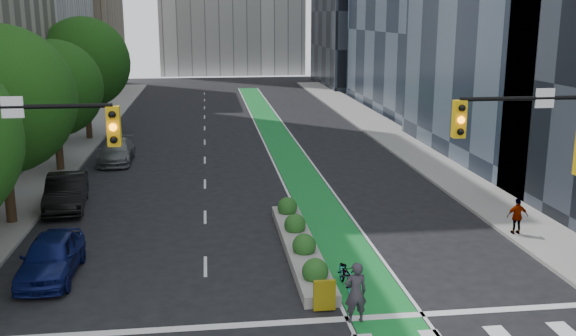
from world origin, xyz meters
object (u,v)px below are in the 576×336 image
object	(u,v)px
parked_car_left_near	(51,257)
pedestrian_far	(517,216)
cyclist	(356,293)
median_planter	(300,243)
parked_car_left_mid	(66,192)
parked_car_left_far	(117,151)
bicycle	(347,275)

from	to	relation	value
parked_car_left_near	pedestrian_far	bearing A→B (deg)	6.32
cyclist	pedestrian_far	size ratio (longest dim) A/B	1.26
median_planter	pedestrian_far	size ratio (longest dim) A/B	6.72
parked_car_left_near	parked_car_left_mid	xyz separation A→B (m)	(-1.19, 8.56, 0.05)
parked_car_left_near	parked_car_left_mid	world-z (taller)	parked_car_left_mid
parked_car_left_near	pedestrian_far	distance (m)	18.43
parked_car_left_near	pedestrian_far	world-z (taller)	pedestrian_far
pedestrian_far	parked_car_left_near	bearing A→B (deg)	9.70
cyclist	median_planter	bearing A→B (deg)	-88.46
parked_car_left_near	parked_car_left_far	size ratio (longest dim) A/B	0.92
parked_car_left_mid	pedestrian_far	distance (m)	20.63
bicycle	cyclist	xyz separation A→B (m)	(-0.26, -2.41, 0.45)
median_planter	parked_car_left_far	distance (m)	19.39
parked_car_left_near	cyclist	bearing A→B (deg)	-25.14
parked_car_left_mid	median_planter	bearing A→B (deg)	-41.09
cyclist	bicycle	bearing A→B (deg)	-102.11
parked_car_left_near	parked_car_left_far	xyz separation A→B (m)	(-0.11, 18.38, -0.06)
cyclist	parked_car_left_mid	world-z (taller)	cyclist
cyclist	parked_car_left_mid	xyz separation A→B (m)	(-11.09, 13.29, -0.14)
parked_car_left_far	pedestrian_far	distance (m)	24.73
median_planter	cyclist	world-z (taller)	cyclist
parked_car_left_mid	parked_car_left_far	world-z (taller)	parked_car_left_mid
cyclist	pedestrian_far	bearing A→B (deg)	-147.86
bicycle	parked_car_left_near	size ratio (longest dim) A/B	0.43
bicycle	parked_car_left_far	world-z (taller)	parked_car_left_far
parked_car_left_mid	parked_car_left_far	size ratio (longest dim) A/B	1.01
cyclist	pedestrian_far	distance (m)	10.73
bicycle	parked_car_left_mid	size ratio (longest dim) A/B	0.39
parked_car_left_mid	parked_car_left_far	bearing A→B (deg)	77.73
median_planter	pedestrian_far	xyz separation A→B (m)	(9.24, 0.58, 0.54)
median_planter	bicycle	xyz separation A→B (m)	(1.06, -3.63, 0.14)
parked_car_left_near	median_planter	bearing A→B (deg)	8.64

